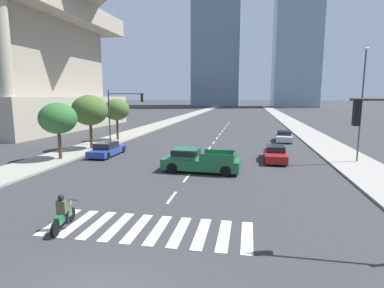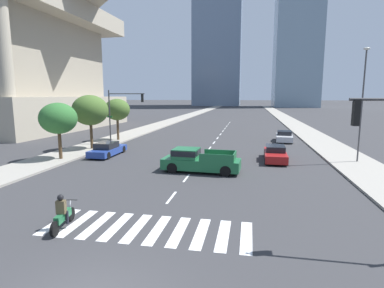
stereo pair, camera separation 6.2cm
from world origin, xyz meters
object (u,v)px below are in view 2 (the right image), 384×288
Objects in this scene: motorcycle_lead at (63,215)px; street_lamp_east at (363,98)px; sedan_silver_0 at (284,137)px; street_tree_nearest at (58,118)px; street_tree_third at (117,110)px; street_tree_second at (90,110)px; traffic_signal_far at (122,107)px; pickup_truck at (197,161)px; sedan_blue_2 at (108,149)px; sedan_red_1 at (275,154)px.

street_lamp_east reaches higher than motorcycle_lead.
street_tree_nearest reaches higher than sedan_silver_0.
sedan_silver_0 is 0.52× the size of street_lamp_east.
street_tree_second is at bearing -90.00° from street_tree_third.
motorcycle_lead is at bearing -73.15° from traffic_signal_far.
traffic_signal_far is 3.96m from street_tree_second.
pickup_truck is 18.38m from sedan_silver_0.
traffic_signal_far reaches higher than street_tree_nearest.
motorcycle_lead is 0.24× the size of street_lamp_east.
pickup_truck is at bearing -8.01° from street_tree_nearest.
sedan_blue_2 is 5.01m from street_tree_nearest.
traffic_signal_far reaches higher than sedan_blue_2.
street_tree_third is at bearing 9.70° from motorcycle_lead.
street_lamp_east is 24.56m from street_tree_second.
sedan_red_1 is at bearing -18.55° from traffic_signal_far.
sedan_red_1 reaches higher than sedan_silver_0.
street_tree_nearest is (-1.92, -8.72, -0.63)m from traffic_signal_far.
pickup_truck is 14.32m from street_tree_second.
sedan_blue_2 is at bearing -40.76° from street_tree_second.
street_lamp_east reaches higher than street_tree_second.
street_tree_second is (-8.24, 17.44, 3.43)m from motorcycle_lead.
street_tree_third is at bearing -113.33° from sedan_red_1.
street_tree_nearest is (-2.95, -2.72, 2.99)m from sedan_blue_2.
street_tree_second reaches higher than street_tree_third.
street_tree_nearest is 5.28m from street_tree_second.
motorcycle_lead is 0.45× the size of sedan_silver_0.
sedan_blue_2 is at bearing -80.20° from traffic_signal_far.
street_lamp_east is at bearing -18.33° from street_tree_third.
sedan_blue_2 is 0.96× the size of street_tree_third.
motorcycle_lead is at bearing -70.88° from street_tree_third.
sedan_blue_2 is 9.90m from street_tree_third.
traffic_signal_far is (-6.33, 20.89, 3.61)m from motorcycle_lead.
street_tree_nearest is 0.96× the size of street_tree_third.
sedan_silver_0 is 22.39m from street_tree_second.
traffic_signal_far is at bearing 10.03° from sedan_blue_2.
sedan_red_1 is at bearing -178.52° from street_lamp_east.
street_tree_second reaches higher than sedan_silver_0.
street_tree_second is at bearing -59.24° from sedan_silver_0.
traffic_signal_far is 23.16m from street_lamp_east.
motorcycle_lead is 0.45× the size of street_tree_nearest.
motorcycle_lead is 15.00m from street_tree_nearest.
street_lamp_east reaches higher than street_tree_third.
street_lamp_east is 24.77m from street_tree_nearest.
sedan_red_1 is 18.37m from street_tree_second.
sedan_blue_2 is 22.03m from street_lamp_east.
street_tree_nearest is at bearing 132.87° from sedan_blue_2.
street_tree_nearest is at bearing 24.69° from motorcycle_lead.
motorcycle_lead is 29.51m from sedan_silver_0.
street_tree_third is (-0.00, 11.61, 0.22)m from street_tree_nearest.
traffic_signal_far is at bearing -42.29° from pickup_truck.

